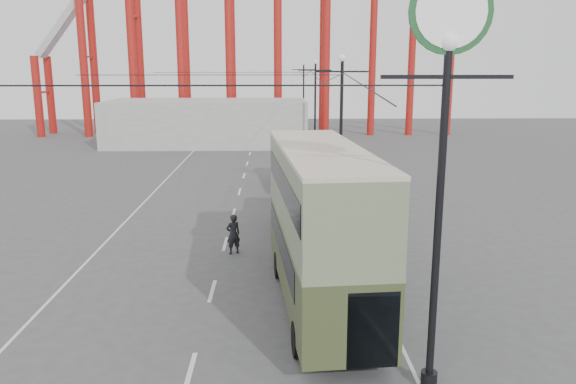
{
  "coord_description": "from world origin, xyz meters",
  "views": [
    {
      "loc": [
        1.43,
        -16.62,
        8.51
      ],
      "look_at": [
        2.07,
        8.25,
        3.0
      ],
      "focal_mm": 35.0,
      "sensor_mm": 36.0,
      "label": 1
    }
  ],
  "objects_px": {
    "lamp_post_near": "(446,95)",
    "pedestrian": "(233,234)",
    "single_decker_green": "(312,209)",
    "double_decker_bus": "(321,220)",
    "single_decker_cream": "(309,166)"
  },
  "relations": [
    {
      "from": "double_decker_bus",
      "to": "pedestrian",
      "type": "height_order",
      "value": "double_decker_bus"
    },
    {
      "from": "single_decker_green",
      "to": "pedestrian",
      "type": "distance_m",
      "value": 4.0
    },
    {
      "from": "lamp_post_near",
      "to": "pedestrian",
      "type": "bearing_deg",
      "value": 117.83
    },
    {
      "from": "double_decker_bus",
      "to": "single_decker_cream",
      "type": "relative_size",
      "value": 1.06
    },
    {
      "from": "lamp_post_near",
      "to": "single_decker_green",
      "type": "distance_m",
      "value": 14.15
    },
    {
      "from": "lamp_post_near",
      "to": "double_decker_bus",
      "type": "relative_size",
      "value": 0.97
    },
    {
      "from": "double_decker_bus",
      "to": "single_decker_cream",
      "type": "distance_m",
      "value": 19.65
    },
    {
      "from": "single_decker_cream",
      "to": "pedestrian",
      "type": "bearing_deg",
      "value": -115.23
    },
    {
      "from": "single_decker_cream",
      "to": "lamp_post_near",
      "type": "bearing_deg",
      "value": -93.34
    },
    {
      "from": "double_decker_bus",
      "to": "single_decker_cream",
      "type": "height_order",
      "value": "double_decker_bus"
    },
    {
      "from": "single_decker_green",
      "to": "lamp_post_near",
      "type": "bearing_deg",
      "value": -79.8
    },
    {
      "from": "lamp_post_near",
      "to": "single_decker_green",
      "type": "bearing_deg",
      "value": 100.48
    },
    {
      "from": "lamp_post_near",
      "to": "single_decker_cream",
      "type": "height_order",
      "value": "lamp_post_near"
    },
    {
      "from": "single_decker_cream",
      "to": "double_decker_bus",
      "type": "bearing_deg",
      "value": -99.66
    },
    {
      "from": "lamp_post_near",
      "to": "single_decker_green",
      "type": "relative_size",
      "value": 0.94
    }
  ]
}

